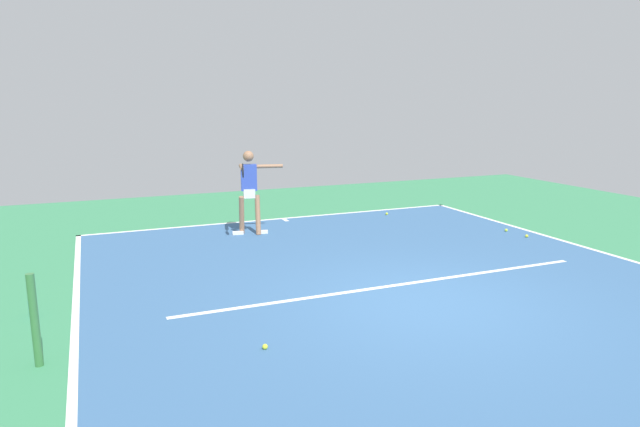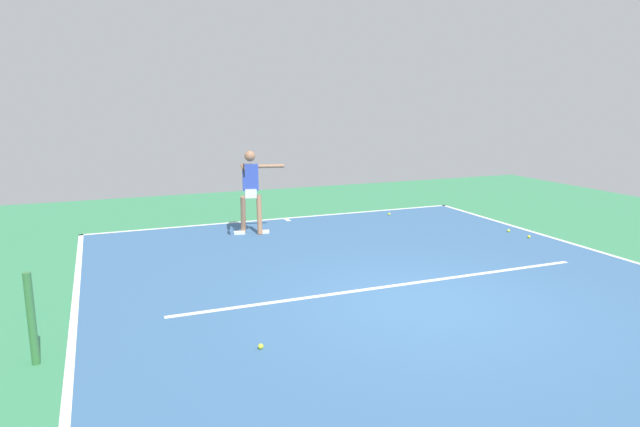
# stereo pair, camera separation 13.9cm
# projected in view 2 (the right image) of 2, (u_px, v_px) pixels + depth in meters

# --- Properties ---
(ground_plane) EXTENTS (22.19, 22.19, 0.00)m
(ground_plane) POSITION_uv_depth(u_px,v_px,m) (424.00, 304.00, 8.09)
(ground_plane) COLOR #388456
(court_surface) EXTENTS (9.54, 12.98, 0.00)m
(court_surface) POSITION_uv_depth(u_px,v_px,m) (424.00, 303.00, 8.09)
(court_surface) COLOR #38608E
(court_surface) RESTS_ON ground_plane
(court_line_baseline_near) EXTENTS (9.54, 0.10, 0.01)m
(court_line_baseline_near) POSITION_uv_depth(u_px,v_px,m) (285.00, 218.00, 13.94)
(court_line_baseline_near) COLOR white
(court_line_baseline_near) RESTS_ON ground_plane
(court_line_sideline_right) EXTENTS (0.10, 12.98, 0.01)m
(court_line_sideline_right) POSITION_uv_depth(u_px,v_px,m) (70.00, 358.00, 6.36)
(court_line_sideline_right) COLOR white
(court_line_sideline_right) RESTS_ON ground_plane
(court_line_service) EXTENTS (7.16, 0.10, 0.01)m
(court_line_service) POSITION_uv_depth(u_px,v_px,m) (395.00, 285.00, 8.87)
(court_line_service) COLOR white
(court_line_service) RESTS_ON ground_plane
(court_line_centre_mark) EXTENTS (0.10, 0.30, 0.01)m
(court_line_centre_mark) POSITION_uv_depth(u_px,v_px,m) (287.00, 220.00, 13.76)
(court_line_centre_mark) COLOR white
(court_line_centre_mark) RESTS_ON ground_plane
(net_post) EXTENTS (0.09, 0.09, 1.07)m
(net_post) POSITION_uv_depth(u_px,v_px,m) (31.00, 319.00, 6.13)
(net_post) COLOR #38753D
(net_post) RESTS_ON ground_plane
(tennis_player) EXTENTS (1.13, 1.21, 1.85)m
(tennis_player) POSITION_uv_depth(u_px,v_px,m) (251.00, 186.00, 12.08)
(tennis_player) COLOR #9E7051
(tennis_player) RESTS_ON ground_plane
(tennis_ball_centre_court) EXTENTS (0.07, 0.07, 0.07)m
(tennis_ball_centre_court) POSITION_uv_depth(u_px,v_px,m) (389.00, 214.00, 14.33)
(tennis_ball_centre_court) COLOR #CCE033
(tennis_ball_centre_court) RESTS_ON ground_plane
(tennis_ball_near_player) EXTENTS (0.07, 0.07, 0.07)m
(tennis_ball_near_player) POSITION_uv_depth(u_px,v_px,m) (529.00, 237.00, 11.93)
(tennis_ball_near_player) COLOR yellow
(tennis_ball_near_player) RESTS_ON ground_plane
(tennis_ball_by_baseline) EXTENTS (0.07, 0.07, 0.07)m
(tennis_ball_by_baseline) POSITION_uv_depth(u_px,v_px,m) (261.00, 346.00, 6.60)
(tennis_ball_by_baseline) COLOR #CCE033
(tennis_ball_by_baseline) RESTS_ON ground_plane
(tennis_ball_by_sideline) EXTENTS (0.07, 0.07, 0.07)m
(tennis_ball_by_sideline) POSITION_uv_depth(u_px,v_px,m) (509.00, 231.00, 12.48)
(tennis_ball_by_sideline) COLOR #C6E53D
(tennis_ball_by_sideline) RESTS_ON ground_plane
(water_bottle) EXTENTS (0.07, 0.07, 0.22)m
(water_bottle) POSITION_uv_depth(u_px,v_px,m) (31.00, 307.00, 7.65)
(water_bottle) COLOR blue
(water_bottle) RESTS_ON ground_plane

